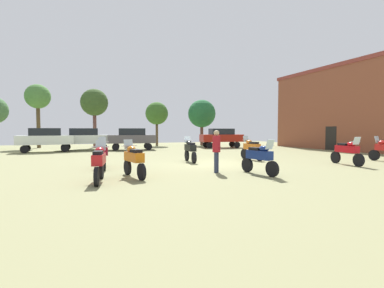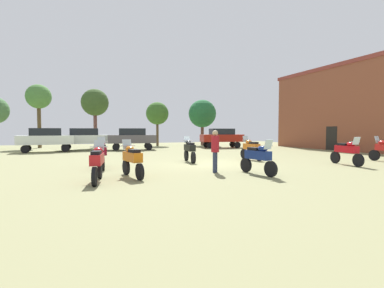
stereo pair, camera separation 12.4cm
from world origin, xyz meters
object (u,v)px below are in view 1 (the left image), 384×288
Objects in this scene: motorcycle_5 at (347,151)px; car_4 at (45,138)px; car_2 at (84,137)px; motorcycle_1 at (260,157)px; person_1 at (216,148)px; brick_building at (377,107)px; motorcycle_2 at (103,153)px; motorcycle_7 at (134,159)px; tree_5 at (38,98)px; motorcycle_4 at (190,149)px; motorcycle_3 at (99,162)px; car_3 at (221,137)px; motorcycle_6 at (252,148)px; car_1 at (132,137)px; tree_3 at (94,103)px; tree_2 at (157,114)px; tree_4 at (202,114)px.

car_4 is (-15.48, 16.01, 0.44)m from motorcycle_5.
motorcycle_1 is at bearing -159.05° from car_2.
car_2 is at bearing 64.60° from person_1.
brick_building reaches higher than motorcycle_1.
motorcycle_2 is 13.39m from car_2.
motorcycle_7 is at bearing -21.22° from motorcycle_1.
brick_building is 9.16× the size of motorcycle_7.
tree_5 is at bearing 70.49° from person_1.
motorcycle_4 is 13.56m from car_2.
motorcycle_3 is at bearing -171.90° from car_4.
car_2 is (-23.97, 10.59, -2.75)m from brick_building.
brick_building is 26.35m from car_2.
motorcycle_1 is at bearing 166.56° from car_3.
car_2 reaches higher than motorcycle_6.
car_3 is (8.03, 11.00, 0.45)m from motorcycle_4.
brick_building is 22.16m from car_1.
car_1 is 15.61m from person_1.
car_1 is at bearing 50.88° from person_1.
motorcycle_2 is 0.37× the size of tree_3.
car_2 is (-5.35, 12.45, 0.45)m from motorcycle_4.
motorcycle_7 is at bearing -75.97° from tree_5.
car_1 is at bearing 97.66° from car_3.
motorcycle_6 is 0.33× the size of tree_5.
brick_building is 4.27× the size of car_3.
tree_2 is at bearing 134.80° from brick_building.
brick_building is 8.43× the size of motorcycle_2.
motorcycle_6 is at bearing -64.41° from tree_3.
car_1 is 0.87× the size of tree_2.
tree_2 is 0.93× the size of tree_4.
motorcycle_3 is at bearing -132.88° from motorcycle_4.
car_1 is at bearing 75.65° from motorcycle_2.
car_2 is (-4.16, 1.06, 0.00)m from car_1.
car_2 reaches higher than motorcycle_1.
person_1 reaches higher than motorcycle_4.
motorcycle_6 reaches higher than motorcycle_3.
brick_building is at bearing 5.16° from motorcycle_7.
brick_building reaches higher than car_4.
car_4 is (-16.41, 0.55, 0.00)m from car_3.
motorcycle_5 is 0.51× the size of car_4.
motorcycle_4 is at bearing -22.83° from motorcycle_5.
motorcycle_6 is (-14.66, -2.20, -3.20)m from brick_building.
car_4 is (-9.28, 16.91, 0.45)m from motorcycle_1.
car_3 is (0.93, 15.46, 0.44)m from motorcycle_5.
motorcycle_4 is 14.28m from car_4.
brick_building is 9.13× the size of motorcycle_4.
car_1 reaches higher than motorcycle_4.
tree_4 reaches higher than motorcycle_1.
motorcycle_1 is 0.92× the size of motorcycle_2.
motorcycle_1 is 7.28m from motorcycle_2.
car_2 reaches higher than motorcycle_2.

